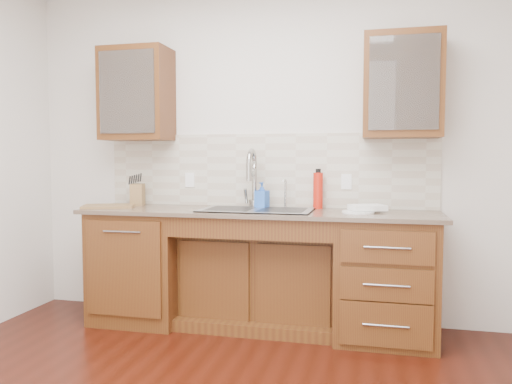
% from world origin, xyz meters
% --- Properties ---
extents(wall_back, '(4.00, 0.10, 2.70)m').
position_xyz_m(wall_back, '(0.00, 1.80, 1.35)').
color(wall_back, silver).
rests_on(wall_back, ground).
extents(base_cabinet_left, '(0.70, 0.62, 0.88)m').
position_xyz_m(base_cabinet_left, '(-0.95, 1.44, 0.44)').
color(base_cabinet_left, '#593014').
rests_on(base_cabinet_left, ground).
extents(base_cabinet_center, '(1.20, 0.44, 0.70)m').
position_xyz_m(base_cabinet_center, '(0.00, 1.53, 0.35)').
color(base_cabinet_center, '#593014').
rests_on(base_cabinet_center, ground).
extents(base_cabinet_right, '(0.70, 0.62, 0.88)m').
position_xyz_m(base_cabinet_right, '(0.95, 1.44, 0.44)').
color(base_cabinet_right, '#593014').
rests_on(base_cabinet_right, ground).
extents(countertop, '(2.70, 0.65, 0.03)m').
position_xyz_m(countertop, '(0.00, 1.43, 0.90)').
color(countertop, '#84705B').
rests_on(countertop, base_cabinet_left).
extents(backsplash, '(2.70, 0.02, 0.59)m').
position_xyz_m(backsplash, '(0.00, 1.74, 1.21)').
color(backsplash, beige).
rests_on(backsplash, wall_back).
extents(sink, '(0.84, 0.46, 0.19)m').
position_xyz_m(sink, '(0.00, 1.41, 0.83)').
color(sink, '#9E9EA5').
rests_on(sink, countertop).
extents(faucet, '(0.04, 0.04, 0.40)m').
position_xyz_m(faucet, '(-0.07, 1.64, 1.11)').
color(faucet, '#999993').
rests_on(faucet, countertop).
extents(filter_tap, '(0.02, 0.02, 0.24)m').
position_xyz_m(filter_tap, '(0.18, 1.65, 1.03)').
color(filter_tap, '#999993').
rests_on(filter_tap, countertop).
extents(upper_cabinet_left, '(0.55, 0.34, 0.75)m').
position_xyz_m(upper_cabinet_left, '(-1.05, 1.58, 1.83)').
color(upper_cabinet_left, '#593014').
rests_on(upper_cabinet_left, wall_back).
extents(upper_cabinet_right, '(0.55, 0.34, 0.75)m').
position_xyz_m(upper_cabinet_right, '(1.05, 1.58, 1.83)').
color(upper_cabinet_right, '#593014').
rests_on(upper_cabinet_right, wall_back).
extents(outlet_left, '(0.08, 0.01, 0.12)m').
position_xyz_m(outlet_left, '(-0.65, 1.73, 1.12)').
color(outlet_left, white).
rests_on(outlet_left, backsplash).
extents(outlet_right, '(0.08, 0.01, 0.12)m').
position_xyz_m(outlet_right, '(0.65, 1.73, 1.12)').
color(outlet_right, white).
rests_on(outlet_right, backsplash).
extents(soap_bottle, '(0.11, 0.11, 0.21)m').
position_xyz_m(soap_bottle, '(0.01, 1.58, 1.01)').
color(soap_bottle, blue).
rests_on(soap_bottle, countertop).
extents(water_bottle, '(0.08, 0.08, 0.28)m').
position_xyz_m(water_bottle, '(0.44, 1.66, 1.05)').
color(water_bottle, red).
rests_on(water_bottle, countertop).
extents(plate, '(0.29, 0.29, 0.01)m').
position_xyz_m(plate, '(0.75, 1.42, 0.92)').
color(plate, white).
rests_on(plate, countertop).
extents(dish_towel, '(0.30, 0.26, 0.04)m').
position_xyz_m(dish_towel, '(0.82, 1.48, 0.94)').
color(dish_towel, white).
rests_on(dish_towel, plate).
extents(knife_block, '(0.14, 0.18, 0.18)m').
position_xyz_m(knife_block, '(-1.06, 1.58, 1.00)').
color(knife_block, '#905E1F').
rests_on(knife_block, countertop).
extents(cutting_board, '(0.47, 0.40, 0.02)m').
position_xyz_m(cutting_board, '(-1.22, 1.38, 0.92)').
color(cutting_board, brown).
rests_on(cutting_board, countertop).
extents(cup_left_a, '(0.12, 0.12, 0.09)m').
position_xyz_m(cup_left_a, '(-1.18, 1.58, 1.77)').
color(cup_left_a, white).
rests_on(cup_left_a, upper_cabinet_left).
extents(cup_left_b, '(0.14, 0.14, 0.10)m').
position_xyz_m(cup_left_b, '(-0.92, 1.58, 1.77)').
color(cup_left_b, silver).
rests_on(cup_left_b, upper_cabinet_left).
extents(cup_right_a, '(0.14, 0.14, 0.09)m').
position_xyz_m(cup_right_a, '(0.98, 1.58, 1.77)').
color(cup_right_a, white).
rests_on(cup_right_a, upper_cabinet_right).
extents(cup_right_b, '(0.13, 0.13, 0.10)m').
position_xyz_m(cup_right_b, '(1.19, 1.58, 1.78)').
color(cup_right_b, white).
rests_on(cup_right_b, upper_cabinet_right).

